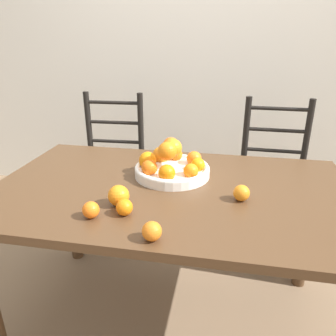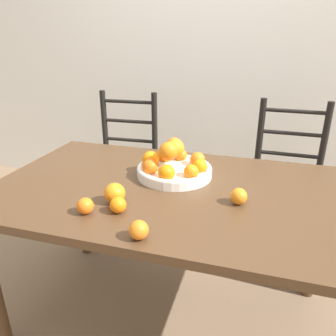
% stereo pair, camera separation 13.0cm
% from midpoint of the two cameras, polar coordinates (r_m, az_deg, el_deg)
% --- Properties ---
extents(ground_plane, '(12.00, 12.00, 0.00)m').
position_cam_midpoint_polar(ground_plane, '(1.83, -1.79, -24.49)').
color(ground_plane, '#7F664C').
extents(wall_back, '(8.00, 0.06, 2.60)m').
position_cam_midpoint_polar(wall_back, '(2.74, 5.07, 21.41)').
color(wall_back, silver).
rests_on(wall_back, ground_plane).
extents(dining_table, '(1.52, 0.91, 0.73)m').
position_cam_midpoint_polar(dining_table, '(1.44, -2.09, -6.88)').
color(dining_table, '#4C331E').
rests_on(dining_table, ground_plane).
extents(fruit_bowl, '(0.34, 0.34, 0.18)m').
position_cam_midpoint_polar(fruit_bowl, '(1.49, -1.96, 0.43)').
color(fruit_bowl, white).
rests_on(fruit_bowl, dining_table).
extents(orange_loose_0, '(0.08, 0.08, 0.08)m').
position_cam_midpoint_polar(orange_loose_0, '(1.25, -11.56, -4.80)').
color(orange_loose_0, orange).
rests_on(orange_loose_0, dining_table).
extents(orange_loose_1, '(0.06, 0.06, 0.06)m').
position_cam_midpoint_polar(orange_loose_1, '(1.04, -6.47, -10.98)').
color(orange_loose_1, orange).
rests_on(orange_loose_1, dining_table).
extents(orange_loose_2, '(0.06, 0.06, 0.06)m').
position_cam_midpoint_polar(orange_loose_2, '(1.19, -10.74, -6.81)').
color(orange_loose_2, orange).
rests_on(orange_loose_2, dining_table).
extents(orange_loose_3, '(0.06, 0.06, 0.06)m').
position_cam_midpoint_polar(orange_loose_3, '(1.20, -16.35, -7.09)').
color(orange_loose_3, orange).
rests_on(orange_loose_3, dining_table).
extents(orange_loose_4, '(0.06, 0.06, 0.06)m').
position_cam_midpoint_polar(orange_loose_4, '(1.29, 9.87, -4.37)').
color(orange_loose_4, orange).
rests_on(orange_loose_4, dining_table).
extents(chair_left, '(0.44, 0.42, 0.97)m').
position_cam_midpoint_polar(chair_left, '(2.32, -11.52, 0.09)').
color(chair_left, black).
rests_on(chair_left, ground_plane).
extents(chair_right, '(0.43, 0.41, 0.97)m').
position_cam_midpoint_polar(chair_right, '(2.17, 16.21, -1.90)').
color(chair_right, black).
rests_on(chair_right, ground_plane).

